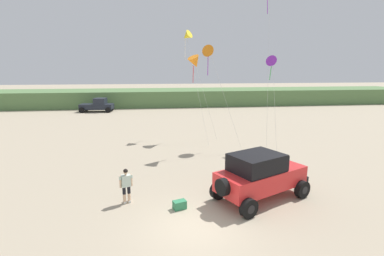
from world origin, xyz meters
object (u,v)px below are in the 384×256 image
(kite_orange_streamer, at_px, (210,53))
(kite_green_box, at_px, (195,62))
(kite_blue_swept, at_px, (273,63))
(person_watching, at_px, (126,184))
(jeep, at_px, (260,175))
(kite_purple_stunt, at_px, (187,36))
(distant_pickup, at_px, (98,105))
(cooler_box, at_px, (180,205))

(kite_orange_streamer, xyz_separation_m, kite_green_box, (-0.52, 4.11, -0.58))
(kite_green_box, bearing_deg, kite_blue_swept, -34.21)
(person_watching, bearing_deg, jeep, -3.35)
(kite_blue_swept, distance_m, kite_purple_stunt, 8.44)
(kite_blue_swept, height_order, kite_orange_streamer, kite_orange_streamer)
(kite_green_box, bearing_deg, person_watching, -111.85)
(distant_pickup, relative_size, kite_blue_swept, 0.66)
(kite_blue_swept, height_order, kite_purple_stunt, kite_purple_stunt)
(person_watching, relative_size, distant_pickup, 0.35)
(kite_purple_stunt, height_order, kite_green_box, kite_purple_stunt)
(cooler_box, relative_size, kite_orange_streamer, 0.07)
(person_watching, relative_size, kite_purple_stunt, 0.17)
(distant_pickup, relative_size, kite_green_box, 0.65)
(distant_pickup, bearing_deg, kite_blue_swept, -50.74)
(jeep, relative_size, kite_purple_stunt, 0.52)
(jeep, relative_size, kite_green_box, 0.68)
(kite_blue_swept, relative_size, kite_green_box, 0.98)
(kite_blue_swept, bearing_deg, jeep, -114.88)
(kite_blue_swept, xyz_separation_m, kite_purple_stunt, (-5.97, 5.45, 2.43))
(distant_pickup, xyz_separation_m, kite_orange_streamer, (12.31, -21.50, 6.30))
(person_watching, relative_size, kite_green_box, 0.23)
(distant_pickup, bearing_deg, kite_purple_stunt, -54.22)
(kite_purple_stunt, distance_m, kite_orange_streamer, 6.18)
(distant_pickup, height_order, kite_green_box, kite_green_box)
(cooler_box, height_order, distant_pickup, distant_pickup)
(kite_purple_stunt, bearing_deg, person_watching, -107.49)
(kite_orange_streamer, height_order, kite_green_box, kite_orange_streamer)
(jeep, xyz_separation_m, kite_orange_streamer, (-0.81, 8.52, 6.04))
(cooler_box, height_order, kite_blue_swept, kite_blue_swept)
(kite_purple_stunt, xyz_separation_m, kite_orange_streamer, (1.02, -5.84, -1.74))
(kite_purple_stunt, relative_size, kite_green_box, 1.31)
(person_watching, distance_m, distant_pickup, 30.44)
(kite_blue_swept, height_order, kite_green_box, kite_green_box)
(person_watching, bearing_deg, cooler_box, -20.46)
(kite_orange_streamer, relative_size, kite_green_box, 1.07)
(jeep, bearing_deg, kite_orange_streamer, 95.43)
(cooler_box, xyz_separation_m, distant_pickup, (-9.24, 30.54, 0.75))
(kite_orange_streamer, bearing_deg, kite_blue_swept, 4.56)
(jeep, xyz_separation_m, kite_green_box, (-1.33, 12.63, 5.46))
(distant_pickup, distance_m, kite_orange_streamer, 25.56)
(jeep, relative_size, distant_pickup, 1.05)
(person_watching, xyz_separation_m, kite_purple_stunt, (4.41, 14.00, 8.04))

